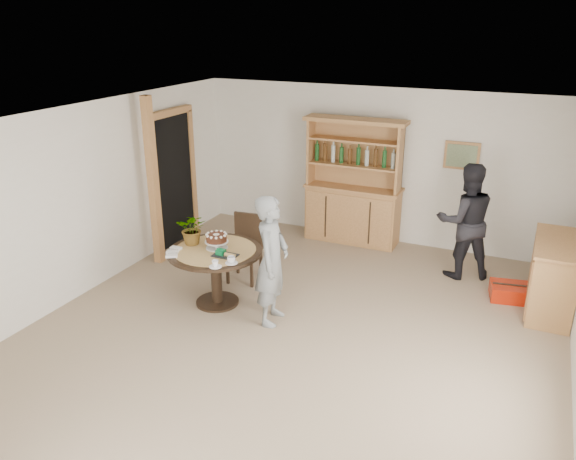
# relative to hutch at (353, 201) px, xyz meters

# --- Properties ---
(ground) EXTENTS (7.00, 7.00, 0.00)m
(ground) POSITION_rel_hutch_xyz_m (0.30, -3.24, -0.69)
(ground) COLOR tan
(ground) RESTS_ON ground
(room_shell) EXTENTS (6.04, 7.04, 2.52)m
(room_shell) POSITION_rel_hutch_xyz_m (0.30, -3.23, 1.05)
(room_shell) COLOR white
(room_shell) RESTS_ON ground
(doorway) EXTENTS (0.13, 1.10, 2.18)m
(doorway) POSITION_rel_hutch_xyz_m (-2.63, -1.24, 0.42)
(doorway) COLOR black
(doorway) RESTS_ON ground
(pine_post) EXTENTS (0.12, 0.12, 2.50)m
(pine_post) POSITION_rel_hutch_xyz_m (-2.40, -2.04, 0.56)
(pine_post) COLOR tan
(pine_post) RESTS_ON ground
(hutch) EXTENTS (1.62, 0.54, 2.04)m
(hutch) POSITION_rel_hutch_xyz_m (0.00, 0.00, 0.00)
(hutch) COLOR tan
(hutch) RESTS_ON ground
(sideboard) EXTENTS (0.54, 1.26, 0.94)m
(sideboard) POSITION_rel_hutch_xyz_m (3.04, -1.24, -0.22)
(sideboard) COLOR tan
(sideboard) RESTS_ON ground
(dining_table) EXTENTS (1.20, 1.20, 0.76)m
(dining_table) POSITION_rel_hutch_xyz_m (-0.91, -2.82, -0.08)
(dining_table) COLOR black
(dining_table) RESTS_ON ground
(dining_chair) EXTENTS (0.46, 0.46, 0.95)m
(dining_chair) POSITION_rel_hutch_xyz_m (-0.91, -2.00, -0.15)
(dining_chair) COLOR black
(dining_chair) RESTS_ON ground
(birthday_cake) EXTENTS (0.30, 0.30, 0.20)m
(birthday_cake) POSITION_rel_hutch_xyz_m (-0.91, -2.77, 0.19)
(birthday_cake) COLOR white
(birthday_cake) RESTS_ON dining_table
(flower_vase) EXTENTS (0.47, 0.44, 0.42)m
(flower_vase) POSITION_rel_hutch_xyz_m (-1.26, -2.77, 0.28)
(flower_vase) COLOR #3F7233
(flower_vase) RESTS_ON dining_table
(gift_tray) EXTENTS (0.30, 0.20, 0.08)m
(gift_tray) POSITION_rel_hutch_xyz_m (-0.69, -2.95, 0.10)
(gift_tray) COLOR black
(gift_tray) RESTS_ON dining_table
(coffee_cup_a) EXTENTS (0.15, 0.15, 0.09)m
(coffee_cup_a) POSITION_rel_hutch_xyz_m (-0.51, -3.10, 0.11)
(coffee_cup_a) COLOR white
(coffee_cup_a) RESTS_ON dining_table
(coffee_cup_b) EXTENTS (0.15, 0.15, 0.08)m
(coffee_cup_b) POSITION_rel_hutch_xyz_m (-0.63, -3.27, 0.11)
(coffee_cup_b) COLOR white
(coffee_cup_b) RESTS_ON dining_table
(napkins) EXTENTS (0.24, 0.33, 0.03)m
(napkins) POSITION_rel_hutch_xyz_m (-1.32, -3.14, 0.09)
(napkins) COLOR white
(napkins) RESTS_ON dining_table
(teen_boy) EXTENTS (0.46, 0.63, 1.61)m
(teen_boy) POSITION_rel_hutch_xyz_m (-0.06, -2.92, 0.11)
(teen_boy) COLOR gray
(teen_boy) RESTS_ON ground
(adult_person) EXTENTS (1.00, 0.91, 1.67)m
(adult_person) POSITION_rel_hutch_xyz_m (1.85, -0.65, 0.14)
(adult_person) COLOR black
(adult_person) RESTS_ON ground
(red_suitcase) EXTENTS (0.66, 0.50, 0.21)m
(red_suitcase) POSITION_rel_hutch_xyz_m (2.62, -1.12, -0.59)
(red_suitcase) COLOR red
(red_suitcase) RESTS_ON ground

